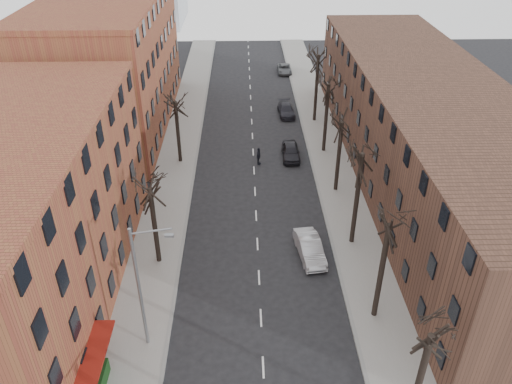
{
  "coord_description": "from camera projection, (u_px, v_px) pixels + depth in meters",
  "views": [
    {
      "loc": [
        -0.96,
        -11.79,
        24.87
      ],
      "look_at": [
        -0.08,
        21.51,
        4.0
      ],
      "focal_mm": 35.0,
      "sensor_mm": 36.0,
      "label": 1
    }
  ],
  "objects": [
    {
      "name": "building_right",
      "position": [
        426.0,
        132.0,
        46.33
      ],
      "size": [
        12.0,
        50.0,
        10.0
      ],
      "primitive_type": "cube",
      "color": "#503225",
      "rests_on": "ground"
    },
    {
      "name": "sidewalk_left",
      "position": [
        178.0,
        157.0,
        52.65
      ],
      "size": [
        4.0,
        90.0,
        0.15
      ],
      "primitive_type": "cube",
      "color": "gray",
      "rests_on": "ground"
    },
    {
      "name": "tree_left_a",
      "position": [
        159.0,
        262.0,
        38.29
      ],
      "size": [
        5.2,
        5.2,
        9.5
      ],
      "primitive_type": null,
      "color": "black",
      "rests_on": "ground"
    },
    {
      "name": "tree_right_b",
      "position": [
        374.0,
        316.0,
        33.55
      ],
      "size": [
        5.2,
        5.2,
        10.8
      ],
      "primitive_type": null,
      "color": "black",
      "rests_on": "ground"
    },
    {
      "name": "tree_right_e",
      "position": [
        323.0,
        151.0,
        53.88
      ],
      "size": [
        5.2,
        5.2,
        10.8
      ],
      "primitive_type": null,
      "color": "black",
      "rests_on": "ground"
    },
    {
      "name": "parked_car_near",
      "position": [
        291.0,
        151.0,
        52.23
      ],
      "size": [
        1.79,
        4.42,
        1.5
      ],
      "primitive_type": "imported",
      "rotation": [
        0.0,
        0.0,
        -0.0
      ],
      "color": "black",
      "rests_on": "ground"
    },
    {
      "name": "tree_right_c",
      "position": [
        351.0,
        242.0,
        40.33
      ],
      "size": [
        5.2,
        5.2,
        11.6
      ],
      "primitive_type": null,
      "color": "black",
      "rests_on": "ground"
    },
    {
      "name": "parked_car_mid",
      "position": [
        286.0,
        110.0,
        61.85
      ],
      "size": [
        2.12,
        4.64,
        1.32
      ],
      "primitive_type": "imported",
      "rotation": [
        0.0,
        0.0,
        0.06
      ],
      "color": "black",
      "rests_on": "ground"
    },
    {
      "name": "building_left_far",
      "position": [
        110.0,
        66.0,
        56.41
      ],
      "size": [
        12.0,
        28.0,
        14.0
      ],
      "primitive_type": "cube",
      "color": "brown",
      "rests_on": "ground"
    },
    {
      "name": "streetlight",
      "position": [
        141.0,
        284.0,
        28.87
      ],
      "size": [
        2.45,
        0.22,
        9.03
      ],
      "color": "slate",
      "rests_on": "ground"
    },
    {
      "name": "sidewalk_right",
      "position": [
        328.0,
        155.0,
        53.0
      ],
      "size": [
        4.0,
        90.0,
        0.15
      ],
      "primitive_type": "cube",
      "color": "gray",
      "rests_on": "ground"
    },
    {
      "name": "silver_sedan",
      "position": [
        310.0,
        248.0,
        38.46
      ],
      "size": [
        2.27,
        4.88,
        1.55
      ],
      "primitive_type": "imported",
      "rotation": [
        0.0,
        0.0,
        0.14
      ],
      "color": "#A3A5AA",
      "rests_on": "ground"
    },
    {
      "name": "building_left_near",
      "position": [
        14.0,
        222.0,
        32.38
      ],
      "size": [
        12.0,
        26.0,
        12.0
      ],
      "primitive_type": "cube",
      "color": "brown",
      "rests_on": "ground"
    },
    {
      "name": "pedestrian_crossing",
      "position": [
        259.0,
        156.0,
        50.94
      ],
      "size": [
        0.71,
        1.17,
        1.86
      ],
      "primitive_type": "imported",
      "rotation": [
        0.0,
        0.0,
        1.32
      ],
      "color": "black",
      "rests_on": "ground"
    },
    {
      "name": "tree_right_f",
      "position": [
        314.0,
        121.0,
        60.66
      ],
      "size": [
        5.2,
        5.2,
        11.6
      ],
      "primitive_type": null,
      "color": "black",
      "rests_on": "ground"
    },
    {
      "name": "tree_right_d",
      "position": [
        335.0,
        190.0,
        47.11
      ],
      "size": [
        5.2,
        5.2,
        10.0
      ],
      "primitive_type": null,
      "color": "black",
      "rests_on": "ground"
    },
    {
      "name": "parked_car_far",
      "position": [
        284.0,
        69.0,
        75.49
      ],
      "size": [
        2.03,
        4.36,
        1.21
      ],
      "primitive_type": "imported",
      "rotation": [
        0.0,
        0.0,
        0.0
      ],
      "color": "#4E5155",
      "rests_on": "ground"
    },
    {
      "name": "tree_left_b",
      "position": [
        181.0,
        162.0,
        51.85
      ],
      "size": [
        5.2,
        5.2,
        9.5
      ],
      "primitive_type": null,
      "color": "black",
      "rests_on": "ground"
    }
  ]
}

